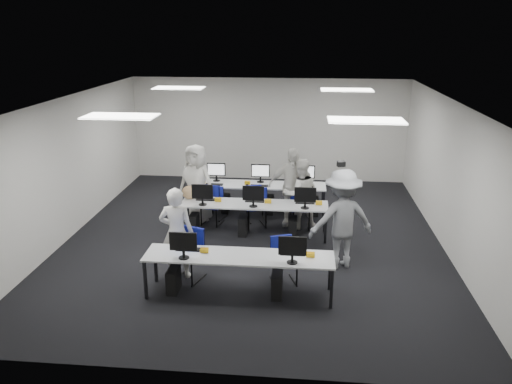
# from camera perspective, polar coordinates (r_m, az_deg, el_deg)

# --- Properties ---
(room) EXTENTS (9.00, 9.02, 3.00)m
(room) POSITION_cam_1_polar(r_m,az_deg,el_deg) (10.42, -0.33, 2.28)
(room) COLOR black
(room) RESTS_ON ground
(ceiling_panels) EXTENTS (5.20, 4.60, 0.02)m
(ceiling_panels) POSITION_cam_1_polar(r_m,az_deg,el_deg) (10.11, -0.34, 10.39)
(ceiling_panels) COLOR white
(ceiling_panels) RESTS_ON room
(desk_front) EXTENTS (3.20, 0.70, 0.73)m
(desk_front) POSITION_cam_1_polar(r_m,az_deg,el_deg) (8.48, -1.97, -7.57)
(desk_front) COLOR silver
(desk_front) RESTS_ON ground
(desk_mid) EXTENTS (3.20, 0.70, 0.73)m
(desk_mid) POSITION_cam_1_polar(r_m,az_deg,el_deg) (10.86, -0.21, -1.58)
(desk_mid) COLOR silver
(desk_mid) RESTS_ON ground
(desk_back) EXTENTS (3.20, 0.70, 0.73)m
(desk_back) POSITION_cam_1_polar(r_m,az_deg,el_deg) (12.18, 0.44, 0.66)
(desk_back) COLOR silver
(desk_back) RESTS_ON ground
(equipment_front) EXTENTS (2.51, 0.41, 1.19)m
(equipment_front) POSITION_cam_1_polar(r_m,az_deg,el_deg) (8.64, -3.24, -9.49)
(equipment_front) COLOR #0D1EAC
(equipment_front) RESTS_ON desk_front
(equipment_mid) EXTENTS (2.91, 0.41, 1.19)m
(equipment_mid) POSITION_cam_1_polar(r_m,az_deg,el_deg) (10.98, -1.22, -3.16)
(equipment_mid) COLOR white
(equipment_mid) RESTS_ON desk_mid
(equipment_back) EXTENTS (2.91, 0.41, 1.19)m
(equipment_back) POSITION_cam_1_polar(r_m,az_deg,el_deg) (12.29, 1.33, -0.77)
(equipment_back) COLOR white
(equipment_back) RESTS_ON desk_back
(chair_0) EXTENTS (0.60, 0.63, 0.95)m
(chair_0) POSITION_cam_1_polar(r_m,az_deg,el_deg) (9.22, -7.70, -8.13)
(chair_0) COLOR navy
(chair_0) RESTS_ON ground
(chair_1) EXTENTS (0.53, 0.56, 0.84)m
(chair_1) POSITION_cam_1_polar(r_m,az_deg,el_deg) (9.06, 3.14, -8.74)
(chair_1) COLOR navy
(chair_1) RESTS_ON ground
(chair_2) EXTENTS (0.52, 0.55, 0.86)m
(chair_2) POSITION_cam_1_polar(r_m,az_deg,el_deg) (11.68, -4.97, -2.33)
(chair_2) COLOR navy
(chair_2) RESTS_ON ground
(chair_3) EXTENTS (0.60, 0.62, 0.92)m
(chair_3) POSITION_cam_1_polar(r_m,az_deg,el_deg) (11.50, -0.17, -2.50)
(chair_3) COLOR navy
(chair_3) RESTS_ON ground
(chair_4) EXTENTS (0.48, 0.52, 0.93)m
(chair_4) POSITION_cam_1_polar(r_m,az_deg,el_deg) (11.46, 5.00, -2.64)
(chair_4) COLOR navy
(chair_4) RESTS_ON ground
(chair_5) EXTENTS (0.54, 0.57, 0.88)m
(chair_5) POSITION_cam_1_polar(r_m,az_deg,el_deg) (12.01, -4.64, -1.71)
(chair_5) COLOR navy
(chair_5) RESTS_ON ground
(chair_6) EXTENTS (0.54, 0.57, 0.86)m
(chair_6) POSITION_cam_1_polar(r_m,az_deg,el_deg) (11.81, 0.09, -2.03)
(chair_6) COLOR navy
(chair_6) RESTS_ON ground
(chair_7) EXTENTS (0.50, 0.53, 0.90)m
(chair_7) POSITION_cam_1_polar(r_m,az_deg,el_deg) (11.64, 5.15, -2.35)
(chair_7) COLOR navy
(chair_7) RESTS_ON ground
(handbag) EXTENTS (0.40, 0.27, 0.31)m
(handbag) POSITION_cam_1_polar(r_m,az_deg,el_deg) (11.19, -7.53, -0.04)
(handbag) COLOR #90684A
(handbag) RESTS_ON desk_mid
(student_0) EXTENTS (0.63, 0.41, 1.71)m
(student_0) POSITION_cam_1_polar(r_m,az_deg,el_deg) (9.12, -9.05, -4.65)
(student_0) COLOR beige
(student_0) RESTS_ON ground
(student_1) EXTENTS (0.93, 0.81, 1.62)m
(student_1) POSITION_cam_1_polar(r_m,az_deg,el_deg) (11.27, 5.07, -0.21)
(student_1) COLOR beige
(student_1) RESTS_ON ground
(student_2) EXTENTS (1.05, 0.87, 1.84)m
(student_2) POSITION_cam_1_polar(r_m,az_deg,el_deg) (11.68, -6.83, 0.98)
(student_2) COLOR beige
(student_2) RESTS_ON ground
(student_3) EXTENTS (1.11, 0.53, 1.84)m
(student_3) POSITION_cam_1_polar(r_m,az_deg,el_deg) (11.39, 4.10, 0.58)
(student_3) COLOR beige
(student_3) RESTS_ON ground
(photographer) EXTENTS (1.40, 1.06, 1.92)m
(photographer) POSITION_cam_1_polar(r_m,az_deg,el_deg) (9.50, 9.77, -3.07)
(photographer) COLOR gray
(photographer) RESTS_ON ground
(dslr_camera) EXTENTS (0.19, 0.21, 0.10)m
(dslr_camera) POSITION_cam_1_polar(r_m,az_deg,el_deg) (9.34, 9.71, 3.19)
(dslr_camera) COLOR black
(dslr_camera) RESTS_ON photographer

